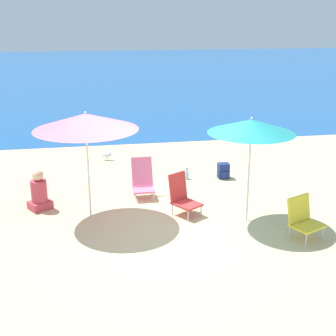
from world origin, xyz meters
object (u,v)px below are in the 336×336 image
Objects in this scene: beach_chair_yellow at (303,217)px; backpack_navy at (223,171)px; person_seated_near at (39,193)px; beach_chair_pink at (143,179)px; seagull at (107,155)px; beach_umbrella_teal at (252,126)px; water_bottle at (187,175)px; beach_umbrella_pink at (86,122)px; beach_chair_red at (182,195)px.

beach_chair_yellow reaches higher than backpack_navy.
backpack_navy is (4.09, 1.14, -0.16)m from person_seated_near.
beach_chair_pink reaches higher than seagull.
person_seated_near reaches higher than seagull.
beach_chair_yellow is at bearing 34.07° from person_seated_near.
beach_umbrella_teal is 1.79m from beach_chair_yellow.
water_bottle is at bearing 86.99° from beach_chair_yellow.
beach_chair_yellow is 4.97m from person_seated_near.
water_bottle is (3.23, 1.21, -0.23)m from person_seated_near.
beach_umbrella_pink reaches higher than water_bottle.
beach_chair_pink is at bearing 137.95° from beach_umbrella_teal.
person_seated_near is 3.46m from water_bottle.
beach_umbrella_teal reaches higher than backpack_navy.
beach_umbrella_teal is 7.26× the size of seagull.
beach_chair_red is 3.06× the size of water_bottle.
beach_chair_yellow is 0.89× the size of person_seated_near.
water_bottle is at bearing 37.72° from beach_chair_pink.
beach_umbrella_teal is 2.43× the size of beach_chair_pink.
beach_umbrella_pink reaches higher than backpack_navy.
beach_umbrella_pink is 4.07m from seagull.
beach_chair_red is 2.26m from beach_chair_yellow.
seagull is (-3.03, 5.15, -0.23)m from beach_chair_yellow.
person_seated_near is 2.25× the size of backpack_navy.
water_bottle is 0.96× the size of seagull.
beach_umbrella_teal is at bearing -96.41° from backpack_navy.
water_bottle is at bearing 38.46° from beach_umbrella_pink.
beach_chair_yellow is (3.55, -1.50, -1.48)m from beach_umbrella_pink.
beach_umbrella_teal is at bearing -76.48° from water_bottle.
backpack_navy is at bearing -5.29° from water_bottle.
beach_umbrella_pink is 2.28m from beach_chair_red.
person_seated_near is at bearing -159.40° from water_bottle.
beach_chair_pink is 1.02× the size of beach_chair_red.
beach_umbrella_teal reaches higher than beach_chair_yellow.
beach_umbrella_teal is 5.18m from seagull.
beach_umbrella_pink is 1.89m from person_seated_near.
water_bottle is at bearing 79.36° from person_seated_near.
beach_umbrella_teal is at bearing -57.49° from beach_chair_red.
beach_umbrella_pink reaches higher than beach_chair_red.
water_bottle is at bearing 42.69° from beach_chair_red.
beach_chair_pink is 3.12× the size of water_bottle.
beach_umbrella_pink is 3.37m from water_bottle.
beach_umbrella_teal is 2.72× the size of beach_chair_yellow.
beach_chair_red is (0.63, -1.04, -0.00)m from beach_chair_pink.
beach_chair_pink is 0.99× the size of person_seated_near.
beach_chair_pink is 2.82m from seagull.
beach_chair_red reaches higher than backpack_navy.
person_seated_near is (-2.08, -0.33, -0.04)m from beach_chair_pink.
beach_umbrella_pink is 4.12m from beach_chair_yellow.
beach_chair_pink is at bearing 111.02° from beach_chair_yellow.
water_bottle is (-0.59, 2.46, -1.69)m from beach_umbrella_teal.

